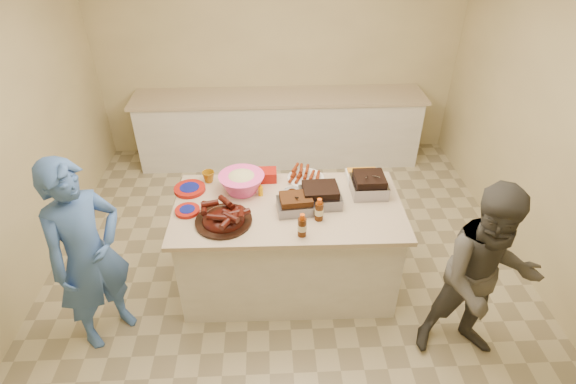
{
  "coord_description": "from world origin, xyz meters",
  "views": [
    {
      "loc": [
        -0.14,
        -3.0,
        3.05
      ],
      "look_at": [
        0.0,
        -0.01,
        0.98
      ],
      "focal_mm": 28.0,
      "sensor_mm": 36.0,
      "label": 1
    }
  ],
  "objects_px": {
    "rib_platter": "(224,222)",
    "roasting_pan": "(368,193)",
    "bbq_bottle_b": "(319,219)",
    "island": "(288,282)",
    "guest_gray": "(461,347)",
    "guest_blue": "(113,328)",
    "coleslaw_bowl": "(242,191)",
    "bbq_bottle_a": "(302,235)",
    "plastic_cup": "(209,182)",
    "mustard_bottle": "(261,195)"
  },
  "relations": [
    {
      "from": "rib_platter",
      "to": "roasting_pan",
      "type": "bearing_deg",
      "value": 16.16
    },
    {
      "from": "bbq_bottle_b",
      "to": "roasting_pan",
      "type": "bearing_deg",
      "value": 37.26
    },
    {
      "from": "rib_platter",
      "to": "island",
      "type": "bearing_deg",
      "value": 20.58
    },
    {
      "from": "island",
      "to": "guest_gray",
      "type": "xyz_separation_m",
      "value": [
        1.35,
        -0.77,
        0.0
      ]
    },
    {
      "from": "guest_blue",
      "to": "coleslaw_bowl",
      "type": "bearing_deg",
      "value": -16.87
    },
    {
      "from": "rib_platter",
      "to": "guest_gray",
      "type": "distance_m",
      "value": 2.14
    },
    {
      "from": "guest_gray",
      "to": "coleslaw_bowl",
      "type": "bearing_deg",
      "value": 153.83
    },
    {
      "from": "rib_platter",
      "to": "guest_gray",
      "type": "relative_size",
      "value": 0.29
    },
    {
      "from": "bbq_bottle_a",
      "to": "plastic_cup",
      "type": "distance_m",
      "value": 1.08
    },
    {
      "from": "island",
      "to": "roasting_pan",
      "type": "bearing_deg",
      "value": 13.53
    },
    {
      "from": "bbq_bottle_b",
      "to": "plastic_cup",
      "type": "relative_size",
      "value": 1.79
    },
    {
      "from": "rib_platter",
      "to": "mustard_bottle",
      "type": "relative_size",
      "value": 4.01
    },
    {
      "from": "coleslaw_bowl",
      "to": "island",
      "type": "bearing_deg",
      "value": -31.28
    },
    {
      "from": "bbq_bottle_a",
      "to": "mustard_bottle",
      "type": "height_order",
      "value": "bbq_bottle_a"
    },
    {
      "from": "rib_platter",
      "to": "bbq_bottle_b",
      "type": "height_order",
      "value": "bbq_bottle_b"
    },
    {
      "from": "mustard_bottle",
      "to": "guest_blue",
      "type": "relative_size",
      "value": 0.07
    },
    {
      "from": "rib_platter",
      "to": "mustard_bottle",
      "type": "bearing_deg",
      "value": 50.72
    },
    {
      "from": "bbq_bottle_b",
      "to": "bbq_bottle_a",
      "type": "bearing_deg",
      "value": -128.16
    },
    {
      "from": "roasting_pan",
      "to": "guest_gray",
      "type": "xyz_separation_m",
      "value": [
        0.66,
        -0.92,
        -0.88
      ]
    },
    {
      "from": "mustard_bottle",
      "to": "plastic_cup",
      "type": "xyz_separation_m",
      "value": [
        -0.46,
        0.23,
        0.0
      ]
    },
    {
      "from": "bbq_bottle_a",
      "to": "guest_gray",
      "type": "xyz_separation_m",
      "value": [
        1.26,
        -0.39,
        -0.88
      ]
    },
    {
      "from": "roasting_pan",
      "to": "coleslaw_bowl",
      "type": "xyz_separation_m",
      "value": [
        -1.07,
        0.08,
        -0.0
      ]
    },
    {
      "from": "bbq_bottle_a",
      "to": "bbq_bottle_b",
      "type": "relative_size",
      "value": 1.0
    },
    {
      "from": "island",
      "to": "coleslaw_bowl",
      "type": "distance_m",
      "value": 0.99
    },
    {
      "from": "rib_platter",
      "to": "bbq_bottle_b",
      "type": "relative_size",
      "value": 2.29
    },
    {
      "from": "island",
      "to": "bbq_bottle_a",
      "type": "height_order",
      "value": "bbq_bottle_a"
    },
    {
      "from": "island",
      "to": "bbq_bottle_a",
      "type": "bearing_deg",
      "value": -76.61
    },
    {
      "from": "guest_blue",
      "to": "mustard_bottle",
      "type": "bearing_deg",
      "value": -22.9
    },
    {
      "from": "roasting_pan",
      "to": "coleslaw_bowl",
      "type": "distance_m",
      "value": 1.07
    },
    {
      "from": "coleslaw_bowl",
      "to": "mustard_bottle",
      "type": "distance_m",
      "value": 0.17
    },
    {
      "from": "coleslaw_bowl",
      "to": "guest_gray",
      "type": "height_order",
      "value": "coleslaw_bowl"
    },
    {
      "from": "bbq_bottle_b",
      "to": "guest_gray",
      "type": "distance_m",
      "value": 1.54
    },
    {
      "from": "island",
      "to": "coleslaw_bowl",
      "type": "height_order",
      "value": "coleslaw_bowl"
    },
    {
      "from": "roasting_pan",
      "to": "plastic_cup",
      "type": "xyz_separation_m",
      "value": [
        -1.36,
        0.23,
        0.0
      ]
    },
    {
      "from": "bbq_bottle_b",
      "to": "guest_blue",
      "type": "bearing_deg",
      "value": -171.27
    },
    {
      "from": "coleslaw_bowl",
      "to": "guest_blue",
      "type": "height_order",
      "value": "coleslaw_bowl"
    },
    {
      "from": "island",
      "to": "guest_gray",
      "type": "height_order",
      "value": "island"
    },
    {
      "from": "mustard_bottle",
      "to": "guest_gray",
      "type": "xyz_separation_m",
      "value": [
        1.57,
        -0.92,
        -0.88
      ]
    },
    {
      "from": "guest_gray",
      "to": "mustard_bottle",
      "type": "bearing_deg",
      "value": 153.37
    },
    {
      "from": "coleslaw_bowl",
      "to": "bbq_bottle_b",
      "type": "height_order",
      "value": "coleslaw_bowl"
    },
    {
      "from": "coleslaw_bowl",
      "to": "plastic_cup",
      "type": "distance_m",
      "value": 0.34
    },
    {
      "from": "roasting_pan",
      "to": "guest_blue",
      "type": "bearing_deg",
      "value": -164.6
    },
    {
      "from": "plastic_cup",
      "to": "rib_platter",
      "type": "bearing_deg",
      "value": -73.69
    },
    {
      "from": "plastic_cup",
      "to": "guest_gray",
      "type": "xyz_separation_m",
      "value": [
        2.03,
        -1.16,
        -0.88
      ]
    },
    {
      "from": "bbq_bottle_a",
      "to": "guest_gray",
      "type": "distance_m",
      "value": 1.59
    },
    {
      "from": "mustard_bottle",
      "to": "bbq_bottle_a",
      "type": "bearing_deg",
      "value": -60.02
    },
    {
      "from": "coleslaw_bowl",
      "to": "mustard_bottle",
      "type": "relative_size",
      "value": 3.5
    },
    {
      "from": "roasting_pan",
      "to": "coleslaw_bowl",
      "type": "height_order",
      "value": "coleslaw_bowl"
    },
    {
      "from": "island",
      "to": "bbq_bottle_a",
      "type": "xyz_separation_m",
      "value": [
        0.08,
        -0.38,
        0.88
      ]
    },
    {
      "from": "plastic_cup",
      "to": "roasting_pan",
      "type": "bearing_deg",
      "value": -9.77
    }
  ]
}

